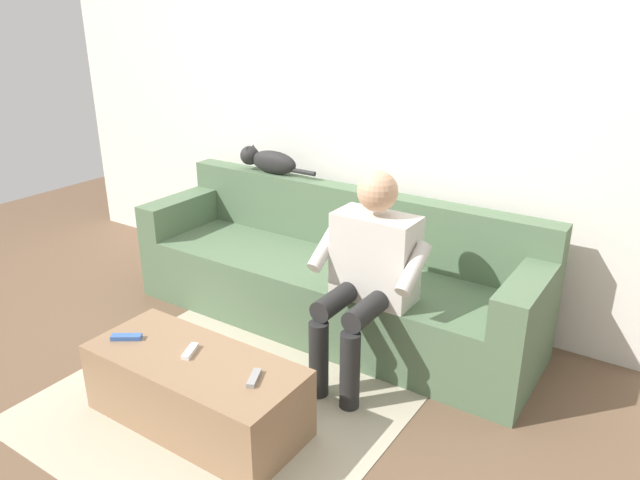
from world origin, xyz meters
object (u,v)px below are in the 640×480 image
Objects in this scene: coffee_table at (196,390)px; remote_blue at (126,337)px; couch at (331,280)px; cat_on_backrest at (268,160)px; remote_white at (190,351)px; person_solo_seated at (368,267)px; remote_gray at (254,378)px.

coffee_table is 7.31× the size of remote_blue.
couch is at bearing -90.00° from coffee_table.
cat_on_backrest is 1.58m from remote_blue.
cat_on_backrest is 4.86× the size of remote_white.
person_solo_seated reaches higher than remote_blue.
coffee_table is 0.39m from remote_gray.
couch reaches higher than remote_white.
person_solo_seated is (-0.45, 0.36, 0.33)m from couch.
remote_gray is 0.38m from remote_white.
coffee_table is 1.02m from person_solo_seated.
cat_on_backrest is at bearing -113.52° from remote_blue.
remote_blue is (0.38, 0.06, 0.19)m from coffee_table.
cat_on_backrest is (0.66, -1.41, 0.71)m from coffee_table.
couch is at bearing -38.71° from person_solo_seated.
couch is at bearing -141.76° from remote_blue.
cat_on_backrest reaches higher than remote_gray.
remote_blue is at bearing 72.58° from couch.
person_solo_seated is 8.79× the size of remote_gray.
remote_blue is (0.83, 0.86, -0.25)m from person_solo_seated.
remote_white is 0.86× the size of remote_blue.
coffee_table is 1.76× the size of cat_on_backrest.
remote_gray is (-0.34, 1.14, 0.08)m from couch.
coffee_table is (0.00, 1.16, -0.11)m from couch.
person_solo_seated is at bearing -31.96° from remote_gray.
coffee_table is at bearing 115.22° from cat_on_backrest.
person_solo_seated is 1.29m from cat_on_backrest.
person_solo_seated is 7.63× the size of remote_blue.
cat_on_backrest is (0.66, -0.25, 0.60)m from couch.
couch reaches higher than coffee_table.
person_solo_seated is 8.91× the size of remote_white.
cat_on_backrest is (1.11, -0.61, 0.27)m from person_solo_seated.
remote_gray is (0.11, 0.78, -0.25)m from person_solo_seated.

